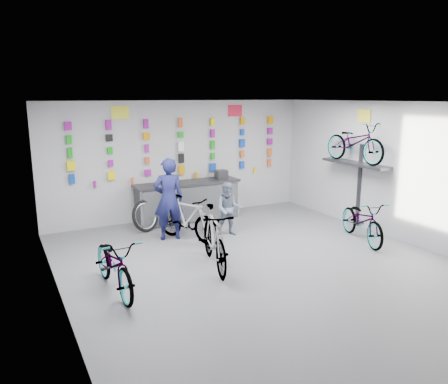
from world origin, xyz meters
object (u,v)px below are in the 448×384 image
bike_right (362,220)px  bike_service (187,218)px  bike_left (114,264)px  clerk (169,199)px  bike_center (214,238)px  counter (188,202)px  customer (229,209)px

bike_right → bike_service: bike_service is taller
bike_left → clerk: clerk is taller
bike_right → clerk: bearing=167.8°
bike_service → clerk: 0.59m
bike_center → bike_right: bearing=12.3°
counter → bike_center: size_ratio=1.44×
clerk → bike_right: bearing=161.2°
bike_left → customer: 3.48m
customer → bike_right: bearing=-9.6°
bike_right → bike_center: bearing=-164.8°
bike_service → clerk: clerk is taller
bike_left → bike_center: bearing=1.8°
bike_service → clerk: bearing=111.7°
bike_left → bike_service: bike_service is taller
bike_right → clerk: size_ratio=0.98×
bike_center → clerk: bearing=108.6°
bike_center → bike_right: (3.53, -0.14, -0.10)m
counter → clerk: bearing=-129.1°
counter → bike_service: 1.57m
counter → bike_right: size_ratio=1.51×
bike_service → customer: bearing=-33.7°
bike_left → customer: bearing=26.9°
bike_left → bike_service: bearing=38.8°
counter → bike_right: 4.24m
bike_left → bike_right: bike_left is taller
bike_center → bike_service: bike_center is taller
clerk → bike_service: bearing=150.3°
bike_right → customer: customer is taller
bike_center → bike_right: bike_center is taller
bike_center → bike_right: 3.53m
counter → customer: size_ratio=2.20×
bike_left → customer: customer is taller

